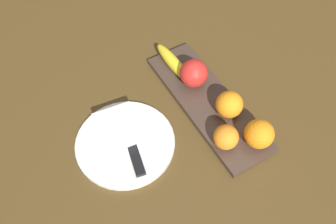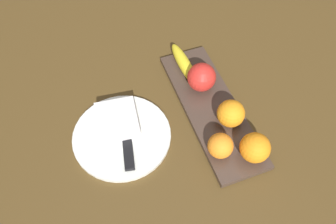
{
  "view_description": "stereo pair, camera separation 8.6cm",
  "coord_description": "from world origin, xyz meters",
  "px_view_note": "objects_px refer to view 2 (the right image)",
  "views": [
    {
      "loc": [
        -0.42,
        0.37,
        0.75
      ],
      "look_at": [
        0.0,
        0.12,
        0.05
      ],
      "focal_mm": 36.12,
      "sensor_mm": 36.0,
      "label": 1
    },
    {
      "loc": [
        -0.45,
        0.29,
        0.75
      ],
      "look_at": [
        0.0,
        0.12,
        0.05
      ],
      "focal_mm": 36.12,
      "sensor_mm": 36.0,
      "label": 2
    }
  ],
  "objects_px": {
    "orange_near_banana": "(231,113)",
    "dinner_plate": "(122,135)",
    "apple": "(202,77)",
    "orange_near_apple": "(255,148)",
    "fruit_tray": "(212,107)",
    "folded_napkin": "(117,121)",
    "knife": "(128,148)",
    "banana": "(184,64)",
    "orange_center": "(220,146)"
  },
  "relations": [
    {
      "from": "fruit_tray",
      "to": "orange_near_banana",
      "type": "bearing_deg",
      "value": -163.42
    },
    {
      "from": "fruit_tray",
      "to": "orange_near_apple",
      "type": "xyz_separation_m",
      "value": [
        -0.17,
        -0.03,
        0.04
      ]
    },
    {
      "from": "folded_napkin",
      "to": "banana",
      "type": "bearing_deg",
      "value": -63.09
    },
    {
      "from": "apple",
      "to": "knife",
      "type": "bearing_deg",
      "value": 115.35
    },
    {
      "from": "knife",
      "to": "orange_center",
      "type": "bearing_deg",
      "value": -101.63
    },
    {
      "from": "orange_near_banana",
      "to": "knife",
      "type": "bearing_deg",
      "value": 86.86
    },
    {
      "from": "fruit_tray",
      "to": "knife",
      "type": "distance_m",
      "value": 0.25
    },
    {
      "from": "fruit_tray",
      "to": "knife",
      "type": "xyz_separation_m",
      "value": [
        -0.05,
        0.25,
        0.01
      ]
    },
    {
      "from": "dinner_plate",
      "to": "apple",
      "type": "bearing_deg",
      "value": -74.49
    },
    {
      "from": "dinner_plate",
      "to": "folded_napkin",
      "type": "distance_m",
      "value": 0.04
    },
    {
      "from": "orange_center",
      "to": "folded_napkin",
      "type": "bearing_deg",
      "value": 51.65
    },
    {
      "from": "banana",
      "to": "orange_near_apple",
      "type": "xyz_separation_m",
      "value": [
        -0.32,
        -0.05,
        0.02
      ]
    },
    {
      "from": "fruit_tray",
      "to": "orange_near_banana",
      "type": "distance_m",
      "value": 0.08
    },
    {
      "from": "apple",
      "to": "folded_napkin",
      "type": "distance_m",
      "value": 0.26
    },
    {
      "from": "banana",
      "to": "folded_napkin",
      "type": "height_order",
      "value": "banana"
    },
    {
      "from": "orange_near_banana",
      "to": "banana",
      "type": "bearing_deg",
      "value": 11.07
    },
    {
      "from": "folded_napkin",
      "to": "apple",
      "type": "bearing_deg",
      "value": -81.33
    },
    {
      "from": "apple",
      "to": "dinner_plate",
      "type": "height_order",
      "value": "apple"
    },
    {
      "from": "dinner_plate",
      "to": "banana",
      "type": "bearing_deg",
      "value": -57.25
    },
    {
      "from": "orange_near_banana",
      "to": "folded_napkin",
      "type": "distance_m",
      "value": 0.29
    },
    {
      "from": "apple",
      "to": "orange_near_apple",
      "type": "relative_size",
      "value": 1.07
    },
    {
      "from": "banana",
      "to": "orange_center",
      "type": "xyz_separation_m",
      "value": [
        -0.28,
        0.02,
        0.01
      ]
    },
    {
      "from": "apple",
      "to": "folded_napkin",
      "type": "bearing_deg",
      "value": 98.67
    },
    {
      "from": "banana",
      "to": "orange_near_banana",
      "type": "bearing_deg",
      "value": 9.4
    },
    {
      "from": "fruit_tray",
      "to": "banana",
      "type": "height_order",
      "value": "banana"
    },
    {
      "from": "orange_center",
      "to": "knife",
      "type": "relative_size",
      "value": 0.34
    },
    {
      "from": "apple",
      "to": "orange_near_banana",
      "type": "relative_size",
      "value": 1.11
    },
    {
      "from": "banana",
      "to": "orange_near_banana",
      "type": "xyz_separation_m",
      "value": [
        -0.21,
        -0.04,
        0.02
      ]
    },
    {
      "from": "folded_napkin",
      "to": "knife",
      "type": "bearing_deg",
      "value": -177.09
    },
    {
      "from": "orange_near_banana",
      "to": "orange_near_apple",
      "type": "bearing_deg",
      "value": -174.87
    },
    {
      "from": "orange_near_banana",
      "to": "folded_napkin",
      "type": "relative_size",
      "value": 0.6
    },
    {
      "from": "banana",
      "to": "folded_napkin",
      "type": "relative_size",
      "value": 1.44
    },
    {
      "from": "folded_napkin",
      "to": "dinner_plate",
      "type": "bearing_deg",
      "value": 180.0
    },
    {
      "from": "orange_near_apple",
      "to": "dinner_plate",
      "type": "height_order",
      "value": "orange_near_apple"
    },
    {
      "from": "orange_near_apple",
      "to": "orange_center",
      "type": "xyz_separation_m",
      "value": [
        0.04,
        0.07,
        -0.01
      ]
    },
    {
      "from": "apple",
      "to": "orange_near_apple",
      "type": "bearing_deg",
      "value": -172.66
    },
    {
      "from": "orange_near_apple",
      "to": "knife",
      "type": "xyz_separation_m",
      "value": [
        0.12,
        0.28,
        -0.04
      ]
    },
    {
      "from": "banana",
      "to": "orange_near_apple",
      "type": "relative_size",
      "value": 2.31
    },
    {
      "from": "orange_near_apple",
      "to": "apple",
      "type": "bearing_deg",
      "value": 7.34
    },
    {
      "from": "fruit_tray",
      "to": "knife",
      "type": "bearing_deg",
      "value": 100.75
    },
    {
      "from": "orange_near_banana",
      "to": "orange_center",
      "type": "xyz_separation_m",
      "value": [
        -0.07,
        0.06,
        -0.0
      ]
    },
    {
      "from": "orange_near_banana",
      "to": "dinner_plate",
      "type": "relative_size",
      "value": 0.28
    },
    {
      "from": "fruit_tray",
      "to": "banana",
      "type": "xyz_separation_m",
      "value": [
        0.15,
        0.02,
        0.02
      ]
    },
    {
      "from": "orange_center",
      "to": "knife",
      "type": "height_order",
      "value": "orange_center"
    },
    {
      "from": "fruit_tray",
      "to": "banana",
      "type": "relative_size",
      "value": 2.53
    },
    {
      "from": "banana",
      "to": "fruit_tray",
      "type": "bearing_deg",
      "value": 7.03
    },
    {
      "from": "orange_near_banana",
      "to": "orange_center",
      "type": "bearing_deg",
      "value": 139.38
    },
    {
      "from": "knife",
      "to": "apple",
      "type": "bearing_deg",
      "value": -53.3
    },
    {
      "from": "apple",
      "to": "dinner_plate",
      "type": "bearing_deg",
      "value": 105.51
    },
    {
      "from": "orange_near_banana",
      "to": "folded_napkin",
      "type": "bearing_deg",
      "value": 71.05
    }
  ]
}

